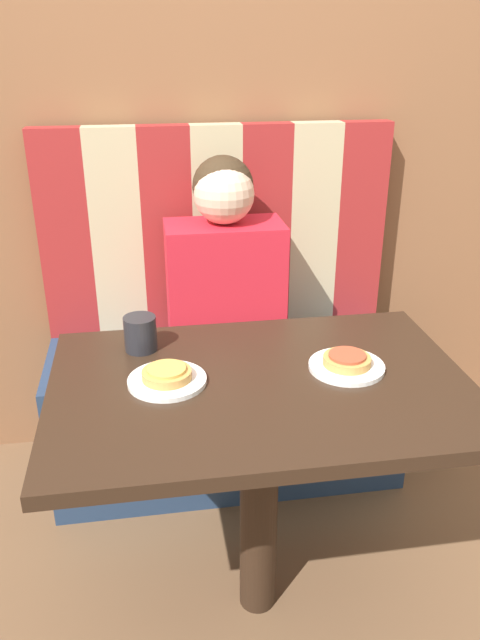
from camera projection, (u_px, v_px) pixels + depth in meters
The scene contains 11 objects.
ground_plane at pixel (257, 599), 1.77m from camera, with size 12.00×12.00×0.00m, color brown.
wall_back at pixel (211, 90), 2.06m from camera, with size 7.00×0.05×2.60m.
booth_seat at pixel (226, 408), 2.24m from camera, with size 1.20×0.47×0.49m.
booth_backrest at pixel (217, 230), 2.17m from camera, with size 1.20×0.07×0.71m.
dining_table at pixel (260, 415), 1.52m from camera, with size 1.00×0.68×0.72m.
person at pixel (225, 261), 2.01m from camera, with size 0.38×0.22×0.64m.
plate_left at pixel (167, 381), 1.47m from camera, with size 0.19×0.19×0.01m.
plate_right at pixel (346, 366), 1.53m from camera, with size 0.19×0.19×0.01m.
pizza_left at pixel (167, 374), 1.46m from camera, with size 0.12×0.12×0.03m.
pizza_right at pixel (347, 360), 1.52m from camera, with size 0.12×0.12×0.03m.
drinking_cup at pixel (140, 333), 1.61m from camera, with size 0.08×0.08×0.09m.
Camera 1 is at (-0.25, -1.26, 1.46)m, focal length 35.00 mm.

